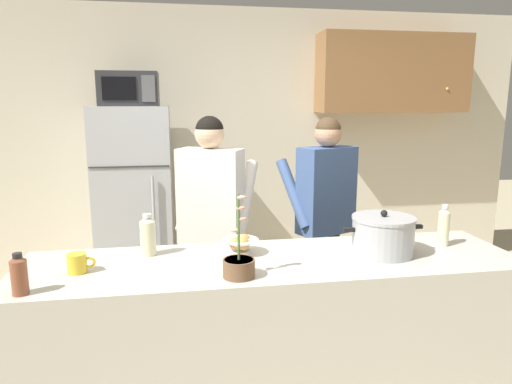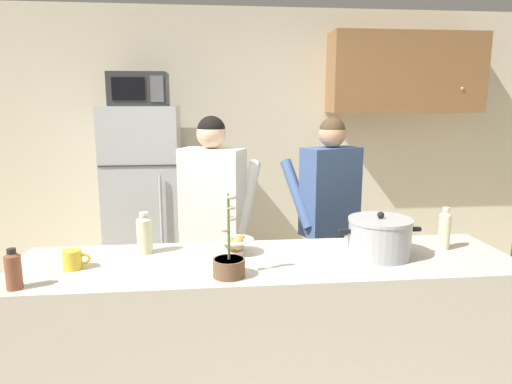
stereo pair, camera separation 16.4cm
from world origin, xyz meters
name	(u,v)px [view 2 (the right image)]	position (x,y,z in m)	size (l,w,h in m)	color
back_wall_unit	(264,134)	(0.26, 2.26, 1.42)	(6.00, 0.48, 2.60)	beige
kitchen_island	(267,342)	(0.00, 0.00, 0.46)	(2.57, 0.68, 0.92)	beige
refrigerator	(145,202)	(-0.86, 1.85, 0.84)	(0.64, 0.68, 1.69)	#B7BABF
microwave	(139,89)	(-0.86, 1.83, 1.83)	(0.48, 0.37, 0.28)	#2D2D30
person_near_pot	(213,209)	(-0.26, 0.76, 1.02)	(0.61, 0.56, 1.64)	black
person_by_sink	(329,204)	(0.57, 0.89, 1.01)	(0.60, 0.55, 1.62)	black
cooking_pot	(380,237)	(0.59, -0.01, 1.02)	(0.44, 0.33, 0.24)	#ADAFB5
coffee_mug	(73,260)	(-0.96, -0.03, 0.97)	(0.13, 0.09, 0.10)	yellow
bread_bowl	(236,244)	(-0.16, 0.12, 0.97)	(0.19, 0.19, 0.10)	white
bottle_near_edge	(445,229)	(0.99, 0.07, 1.03)	(0.06, 0.06, 0.24)	beige
bottle_mid_counter	(13,269)	(-1.14, -0.25, 1.01)	(0.07, 0.07, 0.18)	brown
bottle_far_corner	(144,233)	(-0.64, 0.18, 1.03)	(0.08, 0.08, 0.22)	beige
potted_orchid	(229,264)	(-0.21, -0.21, 0.98)	(0.15, 0.15, 0.39)	brown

